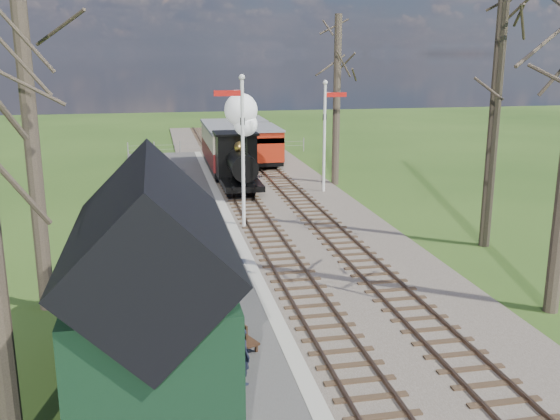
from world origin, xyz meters
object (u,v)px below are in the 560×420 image
Objects in this scene: semaphore_far at (326,128)px; person at (242,355)px; semaphore_near at (241,141)px; coach at (226,146)px; locomotive at (239,150)px; sign_board at (219,301)px; bench at (235,332)px; red_carriage_a at (263,144)px; red_carriage_b at (250,134)px; station_shed at (153,288)px.

person is (-6.89, -18.53, -2.52)m from semaphore_far.
coach is (0.77, 12.45, -1.95)m from semaphore_near.
locomotive reaches higher than sign_board.
coach is 6.36× the size of person.
semaphore_far is at bearing 67.84° from bench.
person is at bearing -92.06° from bench.
semaphore_near is at bearing -103.21° from red_carriage_a.
red_carriage_b is (0.00, 5.50, 0.00)m from red_carriage_a.
coach is 1.69× the size of red_carriage_b.
sign_board is at bearing -100.28° from red_carriage_b.
station_shed reaches higher than red_carriage_a.
sign_board is (-7.04, -15.17, -2.65)m from semaphore_far.
coach is at bearing 86.47° from semaphore_near.
locomotive reaches higher than bench.
coach reaches higher than person.
coach is 1.69× the size of red_carriage_a.
red_carriage_b is 3.76× the size of person.
semaphore_near is 9.80m from sign_board.
locomotive is 3.66× the size of bench.
sign_board is (-5.26, -23.51, -0.70)m from red_carriage_a.
locomotive reaches higher than red_carriage_b.
red_carriage_a reaches higher than person.
station_shed is 1.01× the size of semaphore_near.
person is (-0.06, -1.76, 0.28)m from bench.
locomotive is 1.06× the size of red_carriage_a.
red_carriage_a is (-1.77, 8.35, -1.94)m from semaphore_far.
bench is at bearing -96.04° from coach.
station_shed is 32.60m from red_carriage_b.
coach is at bearing 89.89° from locomotive.
semaphore_near is 7.91m from semaphore_far.
sign_board is at bearing 60.03° from station_shed.
locomotive is at bearing 83.23° from semaphore_near.
coach is at bearing -109.36° from red_carriage_b.
semaphore_far reaches higher than locomotive.
red_carriage_b is 31.04m from bench.
semaphore_near is 20.25m from red_carriage_b.
locomotive is 1.06× the size of red_carriage_b.
red_carriage_a is 5.50m from red_carriage_b.
red_carriage_a is at bearing -90.00° from red_carriage_b.
red_carriage_a is 24.11m from sign_board.
station_shed is 4.99× the size of person.
semaphore_far is 4.18× the size of bench.
coach is 3.23m from red_carriage_a.
semaphore_near is at bearing -96.77° from locomotive.
red_carriage_a is 3.76× the size of person.
bench is (0.21, -1.60, -0.15)m from sign_board.
semaphore_near reaches higher than semaphore_far.
locomotive is at bearing -108.15° from red_carriage_a.
semaphore_near is at bearing -30.81° from person.
person is at bearing -97.55° from locomotive.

